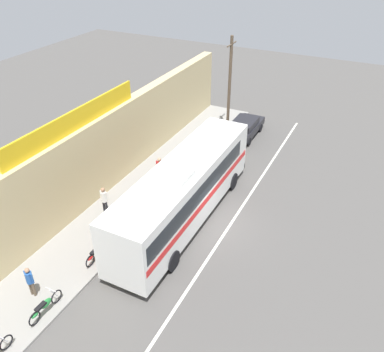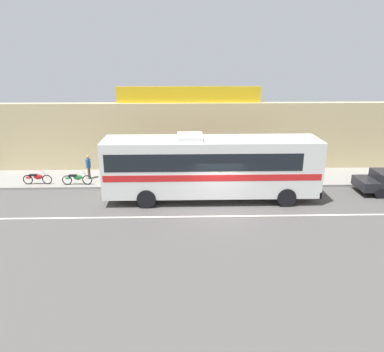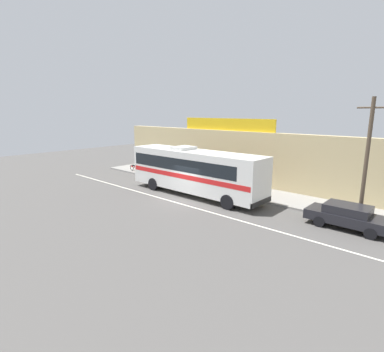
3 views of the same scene
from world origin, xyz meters
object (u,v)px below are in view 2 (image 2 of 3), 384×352
Objects in this scene: motorcycle_green at (134,177)px; intercity_bus at (210,165)px; motorcycle_black at (37,178)px; pedestrian_near_shop at (182,160)px; pedestrian_far_left at (245,164)px; motorcycle_purple at (76,178)px; pedestrian_by_curb at (88,165)px.

intercity_bus is at bearing -26.48° from motorcycle_green.
pedestrian_near_shop is (9.17, 1.73, 0.58)m from motorcycle_black.
motorcycle_black is (-10.74, 2.39, -1.50)m from intercity_bus.
motorcycle_purple is at bearing -175.78° from pedestrian_far_left.
pedestrian_by_curb is 0.91× the size of pedestrian_near_shop.
pedestrian_by_curb is (0.50, 1.21, 0.48)m from motorcycle_purple.
pedestrian_far_left reaches higher than pedestrian_by_curb.
intercity_bus is at bearing -130.26° from pedestrian_far_left.
intercity_bus reaches higher than motorcycle_purple.
motorcycle_black is at bearing 179.19° from motorcycle_green.
intercity_bus is 6.37× the size of motorcycle_purple.
motorcycle_purple is 10.82m from pedestrian_far_left.
pedestrian_near_shop reaches higher than motorcycle_purple.
pedestrian_by_curb is (-7.71, 3.43, -1.02)m from intercity_bus.
motorcycle_purple is at bearing -112.46° from pedestrian_by_curb.
pedestrian_by_curb reaches higher than motorcycle_black.
pedestrian_near_shop is at bearing 15.91° from motorcycle_purple.
pedestrian_far_left is (2.56, 3.02, -0.90)m from intercity_bus.
motorcycle_purple is 1.39m from pedestrian_by_curb.
pedestrian_near_shop is at bearing 30.85° from motorcycle_green.
pedestrian_by_curb is (-3.09, 1.13, 0.48)m from motorcycle_green.
pedestrian_near_shop is (6.14, 0.68, 0.11)m from pedestrian_by_curb.
motorcycle_green is at bearing 1.17° from motorcycle_purple.
intercity_bus is 7.64× the size of pedestrian_by_curb.
pedestrian_far_left reaches higher than motorcycle_green.
pedestrian_far_left is at bearing 4.22° from motorcycle_purple.
intercity_bus is at bearing -15.18° from motorcycle_purple.
motorcycle_green is 3.59m from pedestrian_near_shop.
intercity_bus reaches higher than pedestrian_by_curb.
intercity_bus is 8.64m from motorcycle_purple.
motorcycle_black is 1.04× the size of pedestrian_far_left.
pedestrian_far_left is at bearing 49.74° from intercity_bus.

